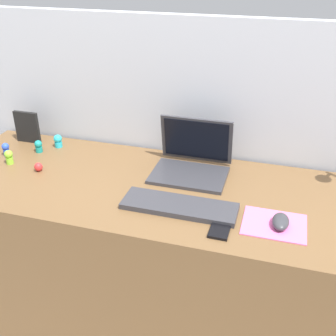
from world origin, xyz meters
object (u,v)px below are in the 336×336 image
(keyboard, at_px, (179,206))
(mouse, at_px, (281,221))
(cell_phone, at_px, (221,227))
(toy_figurine_lime, at_px, (9,157))
(toy_figurine_blue, at_px, (6,149))
(toy_figurine_cyan, at_px, (58,141))
(picture_frame, at_px, (27,127))
(laptop, at_px, (192,159))
(toy_figurine_red, at_px, (38,167))
(toy_figurine_teal, at_px, (38,146))

(keyboard, xyz_separation_m, mouse, (0.35, -0.01, 0.01))
(cell_phone, relative_size, toy_figurine_lime, 2.07)
(cell_phone, bearing_deg, toy_figurine_blue, 166.23)
(keyboard, relative_size, toy_figurine_cyan, 6.79)
(cell_phone, bearing_deg, picture_frame, 158.02)
(laptop, distance_m, toy_figurine_cyan, 0.65)
(cell_phone, height_order, toy_figurine_lime, toy_figurine_lime)
(mouse, relative_size, toy_figurine_red, 2.58)
(keyboard, xyz_separation_m, picture_frame, (-0.83, 0.35, 0.06))
(keyboard, height_order, cell_phone, keyboard)
(toy_figurine_red, height_order, toy_figurine_cyan, toy_figurine_cyan)
(toy_figurine_red, relative_size, toy_figurine_cyan, 0.62)
(keyboard, distance_m, toy_figurine_teal, 0.77)
(laptop, bearing_deg, mouse, -38.50)
(toy_figurine_red, distance_m, toy_figurine_cyan, 0.24)
(toy_figurine_red, bearing_deg, keyboard, -9.39)
(laptop, height_order, cell_phone, laptop)
(toy_figurine_red, xyz_separation_m, toy_figurine_lime, (-0.15, 0.02, 0.01))
(toy_figurine_cyan, bearing_deg, picture_frame, 176.08)
(toy_figurine_red, height_order, toy_figurine_lime, toy_figurine_lime)
(laptop, distance_m, keyboard, 0.29)
(laptop, bearing_deg, toy_figurine_lime, -168.33)
(toy_figurine_cyan, xyz_separation_m, toy_figurine_blue, (-0.18, -0.14, 0.00))
(toy_figurine_red, xyz_separation_m, toy_figurine_cyan, (-0.04, 0.23, 0.01))
(picture_frame, relative_size, toy_figurine_red, 4.02)
(picture_frame, bearing_deg, keyboard, -22.64)
(laptop, relative_size, toy_figurine_cyan, 4.97)
(laptop, distance_m, toy_figurine_red, 0.64)
(toy_figurine_blue, bearing_deg, toy_figurine_red, -21.96)
(keyboard, relative_size, mouse, 4.27)
(keyboard, distance_m, mouse, 0.35)
(toy_figurine_lime, height_order, toy_figurine_teal, toy_figurine_lime)
(toy_figurine_cyan, xyz_separation_m, toy_figurine_teal, (-0.06, -0.07, -0.00))
(cell_phone, bearing_deg, toy_figurine_red, 168.27)
(picture_frame, bearing_deg, toy_figurine_cyan, -3.92)
(toy_figurine_red, distance_m, toy_figurine_lime, 0.16)
(picture_frame, bearing_deg, cell_phone, -23.01)
(keyboard, height_order, picture_frame, picture_frame)
(keyboard, bearing_deg, mouse, -1.63)
(toy_figurine_teal, bearing_deg, cell_phone, -20.85)
(picture_frame, xyz_separation_m, toy_figurine_red, (0.20, -0.24, -0.06))
(cell_phone, bearing_deg, toy_figurine_lime, 168.93)
(toy_figurine_blue, height_order, toy_figurine_teal, toy_figurine_blue)
(mouse, bearing_deg, toy_figurine_blue, 170.45)
(mouse, distance_m, picture_frame, 1.23)
(toy_figurine_blue, bearing_deg, keyboard, -12.73)
(toy_figurine_lime, distance_m, toy_figurine_teal, 0.15)
(cell_phone, distance_m, picture_frame, 1.08)
(picture_frame, bearing_deg, toy_figurine_lime, -78.15)
(toy_figurine_red, bearing_deg, toy_figurine_cyan, 99.58)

